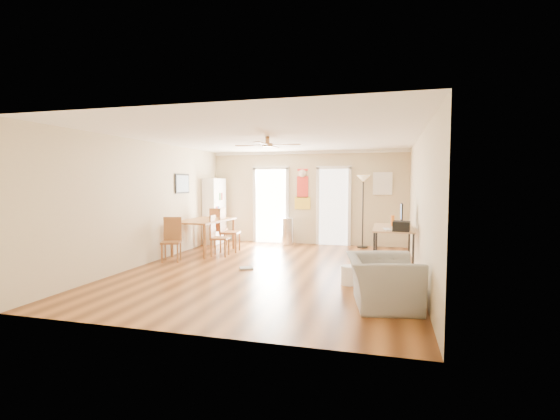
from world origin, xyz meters
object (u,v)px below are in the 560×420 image
(dining_chair_near, at_px, (171,240))
(computer_desk, at_px, (393,248))
(torchiere_lamp, at_px, (363,212))
(trash_can, at_px, (288,231))
(printer, at_px, (401,226))
(dining_chair_far, at_px, (219,227))
(dining_chair_right_a, at_px, (230,230))
(wastebasket_a, at_px, (349,275))
(armchair, at_px, (383,282))
(bookshelf, at_px, (214,211))
(dining_table, at_px, (205,236))
(dining_chair_right_b, at_px, (220,236))

(dining_chair_near, relative_size, computer_desk, 0.62)
(torchiere_lamp, xyz_separation_m, computer_desk, (0.75, -2.41, -0.55))
(trash_can, bearing_deg, printer, -45.29)
(dining_chair_far, distance_m, printer, 5.15)
(dining_chair_right_a, height_order, printer, dining_chair_right_a)
(wastebasket_a, xyz_separation_m, armchair, (0.56, -1.08, 0.19))
(torchiere_lamp, bearing_deg, wastebasket_a, -89.64)
(dining_chair_far, height_order, computer_desk, dining_chair_far)
(bookshelf, distance_m, dining_chair_far, 0.73)
(dining_chair_right_a, bearing_deg, dining_chair_near, 145.73)
(torchiere_lamp, distance_m, printer, 3.13)
(bookshelf, height_order, armchair, bookshelf)
(dining_chair_near, xyz_separation_m, trash_can, (1.89, 2.94, -0.11))
(dining_chair_near, xyz_separation_m, wastebasket_a, (3.95, -0.99, -0.32))
(torchiere_lamp, bearing_deg, dining_chair_right_a, -154.84)
(computer_desk, distance_m, armchair, 2.66)
(dining_table, height_order, dining_chair_right_b, dining_chair_right_b)
(bookshelf, relative_size, printer, 5.24)
(wastebasket_a, relative_size, armchair, 0.30)
(printer, distance_m, wastebasket_a, 1.51)
(bookshelf, distance_m, dining_chair_right_a, 1.54)
(dining_chair_far, xyz_separation_m, torchiere_lamp, (3.76, 0.82, 0.44))
(torchiere_lamp, distance_m, wastebasket_a, 4.06)
(dining_table, bearing_deg, dining_chair_near, -100.30)
(dining_chair_near, bearing_deg, dining_chair_right_a, 44.40)
(dining_table, distance_m, wastebasket_a, 4.33)
(wastebasket_a, bearing_deg, bookshelf, 138.57)
(dining_chair_near, distance_m, computer_desk, 4.72)
(dining_table, relative_size, dining_chair_right_b, 1.72)
(bookshelf, xyz_separation_m, armchair, (4.70, -4.73, -0.57))
(trash_can, height_order, torchiere_lamp, torchiere_lamp)
(wastebasket_a, bearing_deg, dining_chair_near, 165.98)
(armchair, bearing_deg, bookshelf, 34.60)
(bookshelf, distance_m, dining_chair_right_b, 2.06)
(dining_chair_far, relative_size, trash_can, 1.39)
(trash_can, xyz_separation_m, wastebasket_a, (2.06, -3.93, -0.21))
(bookshelf, xyz_separation_m, computer_desk, (4.86, -2.07, -0.50))
(bookshelf, height_order, dining_chair_right_a, bookshelf)
(dining_chair_right_b, bearing_deg, torchiere_lamp, -64.73)
(dining_chair_right_a, distance_m, trash_can, 1.83)
(dining_chair_right_b, height_order, wastebasket_a, dining_chair_right_b)
(trash_can, height_order, printer, printer)
(dining_chair_right_a, xyz_separation_m, armchair, (3.75, -3.58, -0.19))
(dining_chair_right_b, distance_m, computer_desk, 3.92)
(printer, height_order, wastebasket_a, printer)
(dining_chair_right_b, relative_size, trash_can, 1.28)
(dining_chair_far, bearing_deg, dining_table, 78.22)
(dining_chair_right_b, relative_size, armchair, 0.88)
(bookshelf, relative_size, armchair, 1.71)
(torchiere_lamp, height_order, wastebasket_a, torchiere_lamp)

